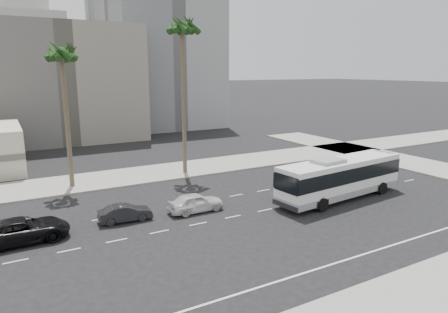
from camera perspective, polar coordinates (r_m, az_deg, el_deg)
ground at (r=34.56m, az=9.94°, el=-6.72°), size 700.00×700.00×0.00m
sidewalk_north at (r=47.03m, az=-2.06°, el=-1.34°), size 120.00×7.00×0.15m
midrise_beige_west at (r=70.72m, az=-22.46°, el=9.63°), size 24.00×18.00×18.00m
midrise_gray_center at (r=82.40m, az=-9.08°, el=13.42°), size 20.00×20.00×26.00m
civic_tower at (r=277.16m, az=-26.55°, el=16.77°), size 42.00×42.00×129.00m
highrise_right at (r=264.59m, az=-15.56°, el=17.02°), size 26.00×26.00×70.00m
highrise_far at (r=299.87m, az=-12.16°, el=15.61°), size 22.00×22.00×60.00m
city_bus at (r=36.46m, az=16.24°, el=-2.79°), size 13.27×4.15×3.75m
car_a at (r=32.23m, az=-4.05°, el=-6.53°), size 1.83×4.51×1.53m
car_b at (r=31.10m, az=-13.88°, el=-7.81°), size 1.66×4.02×1.29m
car_c at (r=29.81m, az=-26.79°, el=-9.36°), size 2.93×5.99×1.64m
palm_near at (r=42.93m, az=-5.98°, el=17.48°), size 4.94×4.94×16.65m
palm_mid at (r=40.03m, az=-22.12°, el=13.10°), size 4.42×4.42×13.69m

